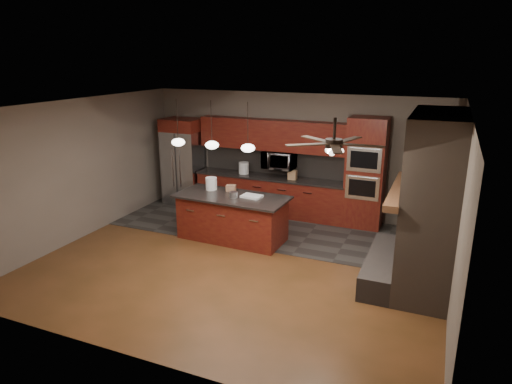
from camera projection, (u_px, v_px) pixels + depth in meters
The scene contains 22 objects.
ground at pixel (240, 262), 8.30m from camera, with size 7.00×7.00×0.00m, color brown.
ceiling at pixel (239, 106), 7.49m from camera, with size 7.00×6.00×0.02m, color white.
back_wall at pixel (294, 154), 10.54m from camera, with size 7.00×0.02×2.80m, color #6D6157.
right_wall at pixel (459, 214), 6.59m from camera, with size 0.02×6.00×2.80m, color #6D6157.
left_wall at pixel (82, 169), 9.19m from camera, with size 0.02×6.00×2.80m, color #6D6157.
slate_tile_patch at pixel (275, 228), 9.88m from camera, with size 7.00×2.40×0.01m, color #33312E.
fireplace_column at pixel (426, 209), 7.14m from camera, with size 1.30×2.10×2.80m.
back_cabinetry at pixel (271, 176), 10.64m from camera, with size 3.59×0.64×2.20m.
oven_tower at pixel (365, 173), 9.69m from camera, with size 0.80×0.63×2.38m.
microwave at pixel (279, 160), 10.45m from camera, with size 0.73×0.41×0.50m, color silver.
refrigerator at pixel (184, 162), 11.32m from camera, with size 0.92×0.75×2.13m.
kitchen_island at pixel (232, 217), 9.19m from camera, with size 2.29×1.12×0.92m.
white_bucket at pixel (211, 184), 9.45m from camera, with size 0.24×0.24×0.25m, color white.
paint_can at pixel (234, 195), 8.95m from camera, with size 0.17×0.17×0.11m, color #B4B4B9.
paint_tray at pixel (252, 196), 8.96m from camera, with size 0.39×0.27×0.04m, color white.
cardboard_box at pixel (231, 188), 9.37m from camera, with size 0.19×0.14×0.12m, color #A07153.
counter_bucket at pixel (244, 168), 10.81m from camera, with size 0.24×0.24×0.27m, color silver.
counter_box at pixel (292, 175), 10.31m from camera, with size 0.19×0.15×0.21m, color #A57E55.
pendant_left at pixel (178, 142), 8.96m from camera, with size 0.26×0.26×0.92m.
pendant_center at pixel (212, 145), 8.68m from camera, with size 0.26×0.26×0.92m.
pendant_right at pixel (248, 148), 8.40m from camera, with size 0.26×0.26×0.92m.
ceiling_fan at pixel (334, 143), 6.21m from camera, with size 1.27×1.33×0.41m.
Camera 1 is at (3.21, -6.87, 3.61)m, focal length 32.00 mm.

